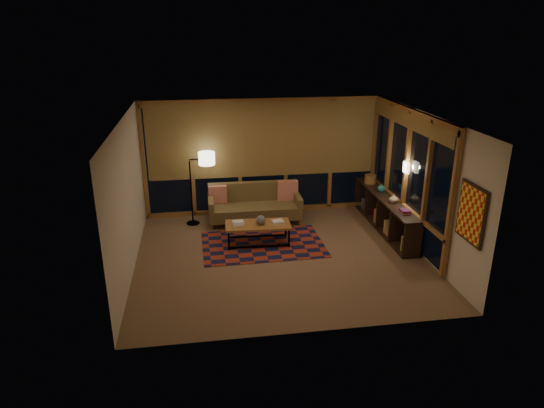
{
  "coord_description": "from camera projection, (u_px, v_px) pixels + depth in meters",
  "views": [
    {
      "loc": [
        -1.45,
        -8.34,
        4.22
      ],
      "look_at": [
        -0.13,
        0.19,
        1.02
      ],
      "focal_mm": 32.0,
      "sensor_mm": 36.0,
      "label": 1
    }
  ],
  "objects": [
    {
      "name": "pillow_left",
      "position": [
        218.0,
        195.0,
        10.92
      ],
      "size": [
        0.41,
        0.15,
        0.41
      ],
      "primitive_type": null,
      "rotation": [
        0.0,
        0.0,
        -0.03
      ],
      "color": "red",
      "rests_on": "sofa"
    },
    {
      "name": "book_stack_a",
      "position": [
        238.0,
        223.0,
        9.75
      ],
      "size": [
        0.23,
        0.19,
        0.06
      ],
      "primitive_type": null,
      "rotation": [
        0.0,
        0.0,
        0.08
      ],
      "color": "white",
      "rests_on": "coffee_table"
    },
    {
      "name": "walls",
      "position": [
        281.0,
        191.0,
        8.94
      ],
      "size": [
        5.51,
        5.01,
        2.7
      ],
      "color": "beige",
      "rests_on": "floor"
    },
    {
      "name": "ceramic_pot",
      "position": [
        261.0,
        220.0,
        9.75
      ],
      "size": [
        0.2,
        0.2,
        0.19
      ],
      "primitive_type": "sphere",
      "rotation": [
        0.0,
        0.0,
        -0.02
      ],
      "color": "#28292E",
      "rests_on": "coffee_table"
    },
    {
      "name": "floor_lamp",
      "position": [
        191.0,
        189.0,
        10.68
      ],
      "size": [
        0.59,
        0.42,
        1.64
      ],
      "primitive_type": null,
      "rotation": [
        0.0,
        0.0,
        0.12
      ],
      "color": "black",
      "rests_on": "floor"
    },
    {
      "name": "vase",
      "position": [
        394.0,
        198.0,
        10.05
      ],
      "size": [
        0.23,
        0.23,
        0.19
      ],
      "primitive_type": "imported",
      "rotation": [
        0.0,
        0.0,
        0.26
      ],
      "color": "tan",
      "rests_on": "bookshelf"
    },
    {
      "name": "coffee_table",
      "position": [
        258.0,
        234.0,
        9.88
      ],
      "size": [
        1.34,
        0.66,
        0.44
      ],
      "primitive_type": null,
      "rotation": [
        0.0,
        0.0,
        -0.05
      ],
      "color": "#B67E40",
      "rests_on": "floor"
    },
    {
      "name": "teal_bowl",
      "position": [
        381.0,
        188.0,
        10.71
      ],
      "size": [
        0.19,
        0.19,
        0.16
      ],
      "primitive_type": "sphere",
      "rotation": [
        0.0,
        0.0,
        -0.21
      ],
      "color": "teal",
      "rests_on": "bookshelf"
    },
    {
      "name": "bookshelf",
      "position": [
        385.0,
        213.0,
        10.56
      ],
      "size": [
        0.4,
        2.97,
        0.74
      ],
      "primitive_type": null,
      "color": "black",
      "rests_on": "floor"
    },
    {
      "name": "sofa",
      "position": [
        255.0,
        205.0,
        10.91
      ],
      "size": [
        2.06,
        0.85,
        0.84
      ],
      "primitive_type": null,
      "rotation": [
        0.0,
        0.0,
        -0.01
      ],
      "color": "brown",
      "rests_on": "floor"
    },
    {
      "name": "window_wall_back",
      "position": [
        263.0,
        157.0,
        11.19
      ],
      "size": [
        5.3,
        0.16,
        2.6
      ],
      "primitive_type": null,
      "color": "#B67E40",
      "rests_on": "walls"
    },
    {
      "name": "pillow_right",
      "position": [
        288.0,
        190.0,
        11.14
      ],
      "size": [
        0.48,
        0.2,
        0.47
      ],
      "primitive_type": null,
      "rotation": [
        0.0,
        0.0,
        -0.09
      ],
      "color": "red",
      "rests_on": "sofa"
    },
    {
      "name": "window_wall_right",
      "position": [
        405.0,
        175.0,
        9.88
      ],
      "size": [
        0.16,
        3.7,
        2.6
      ],
      "primitive_type": null,
      "color": "#B67E40",
      "rests_on": "walls"
    },
    {
      "name": "book_stack_b",
      "position": [
        278.0,
        221.0,
        9.87
      ],
      "size": [
        0.25,
        0.22,
        0.04
      ],
      "primitive_type": null,
      "rotation": [
        0.0,
        0.0,
        0.23
      ],
      "color": "white",
      "rests_on": "coffee_table"
    },
    {
      "name": "area_rug",
      "position": [
        263.0,
        244.0,
        9.91
      ],
      "size": [
        2.48,
        1.67,
        0.01
      ],
      "primitive_type": "cube",
      "rotation": [
        0.0,
        0.0,
        0.02
      ],
      "color": "maroon",
      "rests_on": "floor"
    },
    {
      "name": "wall_art",
      "position": [
        471.0,
        214.0,
        7.58
      ],
      "size": [
        0.06,
        0.74,
        0.94
      ],
      "primitive_type": null,
      "color": "red",
      "rests_on": "walls"
    },
    {
      "name": "basket",
      "position": [
        370.0,
        179.0,
        11.3
      ],
      "size": [
        0.32,
        0.32,
        0.2
      ],
      "primitive_type": "cylinder",
      "rotation": [
        0.0,
        0.0,
        -0.26
      ],
      "color": "olive",
      "rests_on": "bookshelf"
    },
    {
      "name": "wall_sconce",
      "position": [
        406.0,
        167.0,
        9.66
      ],
      "size": [
        0.12,
        0.18,
        0.22
      ],
      "primitive_type": null,
      "color": "white",
      "rests_on": "walls"
    },
    {
      "name": "shelf_book_stack",
      "position": [
        405.0,
        211.0,
        9.52
      ],
      "size": [
        0.23,
        0.28,
        0.07
      ],
      "primitive_type": null,
      "rotation": [
        0.0,
        0.0,
        0.31
      ],
      "color": "white",
      "rests_on": "bookshelf"
    },
    {
      "name": "ceiling",
      "position": [
        281.0,
        118.0,
        8.47
      ],
      "size": [
        5.5,
        5.0,
        0.01
      ],
      "primitive_type": "cube",
      "color": "white",
      "rests_on": "walls"
    },
    {
      "name": "floor",
      "position": [
        280.0,
        256.0,
        9.41
      ],
      "size": [
        5.5,
        5.0,
        0.01
      ],
      "primitive_type": "cube",
      "color": "#826A50",
      "rests_on": "ground"
    }
  ]
}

